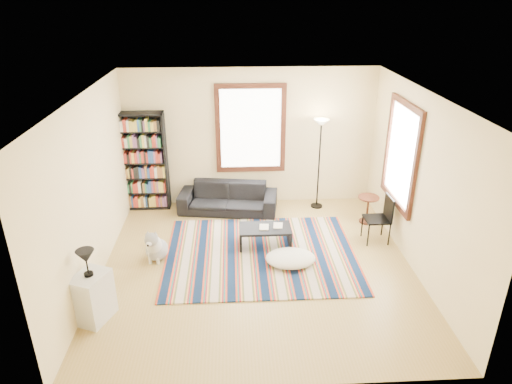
{
  "coord_description": "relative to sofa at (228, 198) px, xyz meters",
  "views": [
    {
      "loc": [
        -0.37,
        -6.32,
        4.16
      ],
      "look_at": [
        0.0,
        0.5,
        1.1
      ],
      "focal_mm": 32.0,
      "sensor_mm": 36.0,
      "label": 1
    }
  ],
  "objects": [
    {
      "name": "bookshelf",
      "position": [
        -1.65,
        0.27,
        0.72
      ],
      "size": [
        0.9,
        0.3,
        2.0
      ],
      "primitive_type": "cube",
      "color": "black",
      "rests_on": "floor"
    },
    {
      "name": "ceiling",
      "position": [
        0.48,
        -2.05,
        2.57
      ],
      "size": [
        5.0,
        5.0,
        0.1
      ],
      "primitive_type": "cube",
      "color": "white",
      "rests_on": "floor"
    },
    {
      "name": "side_table",
      "position": [
        2.68,
        -0.64,
        -0.01
      ],
      "size": [
        0.44,
        0.44,
        0.54
      ],
      "primitive_type": "cylinder",
      "rotation": [
        0.0,
        0.0,
        0.1
      ],
      "color": "#401B10",
      "rests_on": "floor"
    },
    {
      "name": "floor_lamp",
      "position": [
        1.84,
        0.1,
        0.65
      ],
      "size": [
        0.31,
        0.31,
        1.86
      ],
      "primitive_type": null,
      "rotation": [
        0.0,
        0.0,
        -0.03
      ],
      "color": "black",
      "rests_on": "floor"
    },
    {
      "name": "window_back",
      "position": [
        0.48,
        0.42,
        1.32
      ],
      "size": [
        1.2,
        0.06,
        1.6
      ],
      "primitive_type": "cube",
      "color": "white",
      "rests_on": "wall_back"
    },
    {
      "name": "white_cabinet",
      "position": [
        -1.82,
        -3.22,
        0.07
      ],
      "size": [
        0.54,
        0.61,
        0.7
      ],
      "primitive_type": "cube",
      "rotation": [
        0.0,
        0.0,
        -0.39
      ],
      "color": "silver",
      "rests_on": "floor"
    },
    {
      "name": "wall_front",
      "position": [
        0.48,
        -4.6,
        1.12
      ],
      "size": [
        5.0,
        0.1,
        2.8
      ],
      "primitive_type": "cube",
      "color": "beige",
      "rests_on": "floor"
    },
    {
      "name": "wall_right",
      "position": [
        3.03,
        -2.05,
        1.12
      ],
      "size": [
        0.1,
        5.0,
        2.8
      ],
      "primitive_type": "cube",
      "color": "beige",
      "rests_on": "floor"
    },
    {
      "name": "folding_chair",
      "position": [
        2.63,
        -1.35,
        0.15
      ],
      "size": [
        0.43,
        0.41,
        0.86
      ],
      "primitive_type": "cube",
      "rotation": [
        0.0,
        0.0,
        0.03
      ],
      "color": "black",
      "rests_on": "floor"
    },
    {
      "name": "rug",
      "position": [
        0.55,
        -1.71,
        -0.27
      ],
      "size": [
        3.21,
        2.57,
        0.02
      ],
      "primitive_type": "cube",
      "color": "#0B1C3A",
      "rests_on": "floor"
    },
    {
      "name": "wall_back",
      "position": [
        0.48,
        0.5,
        1.12
      ],
      "size": [
        5.0,
        0.1,
        2.8
      ],
      "primitive_type": "cube",
      "color": "beige",
      "rests_on": "floor"
    },
    {
      "name": "dog",
      "position": [
        -1.18,
        -1.74,
        0.01
      ],
      "size": [
        0.52,
        0.65,
        0.58
      ],
      "primitive_type": null,
      "rotation": [
        0.0,
        0.0,
        -0.19
      ],
      "color": "#B0B0B0",
      "rests_on": "floor"
    },
    {
      "name": "floor",
      "position": [
        0.48,
        -2.05,
        -0.33
      ],
      "size": [
        5.0,
        5.0,
        0.1
      ],
      "primitive_type": "cube",
      "color": "#A98B4D",
      "rests_on": "ground"
    },
    {
      "name": "wall_left",
      "position": [
        -2.07,
        -2.05,
        1.12
      ],
      "size": [
        0.1,
        5.0,
        2.8
      ],
      "primitive_type": "cube",
      "color": "beige",
      "rests_on": "floor"
    },
    {
      "name": "window_right",
      "position": [
        2.95,
        -1.25,
        1.32
      ],
      "size": [
        0.06,
        1.2,
        1.6
      ],
      "primitive_type": "cube",
      "color": "white",
      "rests_on": "wall_right"
    },
    {
      "name": "table_lamp",
      "position": [
        -1.82,
        -3.22,
        0.61
      ],
      "size": [
        0.25,
        0.25,
        0.38
      ],
      "primitive_type": null,
      "rotation": [
        0.0,
        0.0,
        0.04
      ],
      "color": "black",
      "rests_on": "white_cabinet"
    },
    {
      "name": "book_b",
      "position": [
        0.8,
        -1.37,
        0.08
      ],
      "size": [
        0.19,
        0.24,
        0.02
      ],
      "primitive_type": "imported",
      "rotation": [
        0.0,
        0.0,
        -0.14
      ],
      "color": "beige",
      "rests_on": "coffee_table"
    },
    {
      "name": "book_a",
      "position": [
        0.55,
        -1.42,
        0.09
      ],
      "size": [
        0.18,
        0.23,
        0.02
      ],
      "primitive_type": "imported",
      "rotation": [
        0.0,
        0.0,
        -0.09
      ],
      "color": "beige",
      "rests_on": "coffee_table"
    },
    {
      "name": "coffee_table",
      "position": [
        0.65,
        -1.42,
        -0.1
      ],
      "size": [
        1.01,
        0.77,
        0.36
      ],
      "primitive_type": "cube",
      "rotation": [
        0.0,
        0.0,
        -0.33
      ],
      "color": "black",
      "rests_on": "floor"
    },
    {
      "name": "floor_cushion",
      "position": [
        1.03,
        -2.02,
        -0.18
      ],
      "size": [
        0.84,
        0.64,
        0.21
      ],
      "primitive_type": "ellipsoid",
      "rotation": [
        0.0,
        0.0,
        -0.02
      ],
      "color": "silver",
      "rests_on": "floor"
    },
    {
      "name": "sofa",
      "position": [
        0.0,
        0.0,
        0.0
      ],
      "size": [
        2.04,
        1.04,
        0.57
      ],
      "primitive_type": "imported",
      "rotation": [
        0.0,
        0.0,
        -0.15
      ],
      "color": "black",
      "rests_on": "floor"
    }
  ]
}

